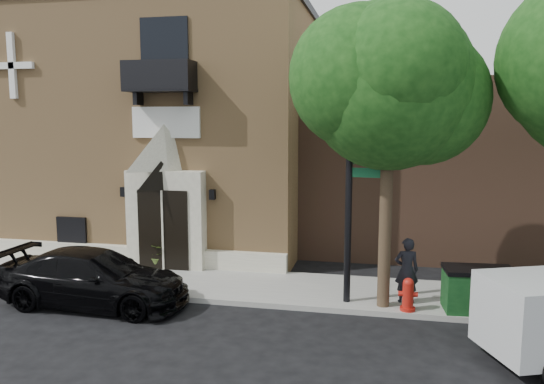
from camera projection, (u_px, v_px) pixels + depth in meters
The scene contains 11 objects.
ground at pixel (162, 301), 14.71m from camera, with size 120.00×120.00×0.00m, color black.
sidewalk at pixel (214, 284), 15.95m from camera, with size 42.00×3.00×0.15m, color gray.
church at pixel (169, 128), 22.39m from camera, with size 12.20×11.01×9.30m.
neighbour_building at pixel (543, 166), 20.56m from camera, with size 18.00×8.00×6.40m, color brown.
street_tree_left at pixel (391, 84), 13.02m from camera, with size 4.97×4.38×7.77m.
black_sedan at pixel (95, 278), 14.28m from camera, with size 2.11×5.18×1.50m, color black.
street_sign at pixel (350, 176), 13.79m from camera, with size 1.07×1.11×6.75m.
fire_hydrant at pixel (408, 294), 13.51m from camera, with size 0.49×0.39×0.86m.
dumpster at pixel (478, 289), 13.46m from camera, with size 1.79×1.11×1.12m.
planter at pixel (159, 256), 17.44m from camera, with size 0.72×0.62×0.80m, color #4D6729.
pedestrian_near at pixel (407, 270), 14.07m from camera, with size 0.64×0.42×1.75m, color black.
Camera 1 is at (5.89, -13.23, 5.02)m, focal length 35.00 mm.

